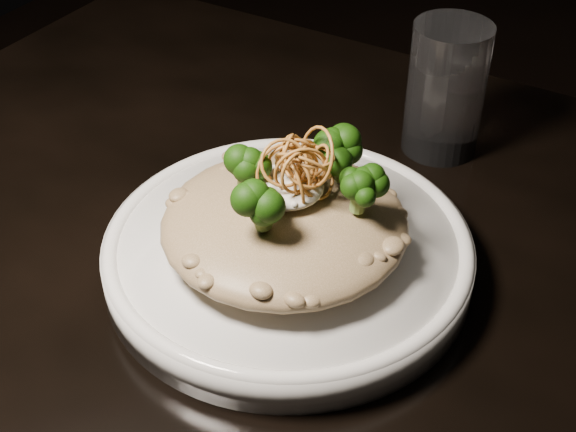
% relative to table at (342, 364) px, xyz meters
% --- Properties ---
extents(table, '(1.10, 0.80, 0.75)m').
position_rel_table_xyz_m(table, '(0.00, 0.00, 0.00)').
color(table, black).
rests_on(table, ground).
extents(plate, '(0.30, 0.30, 0.03)m').
position_rel_table_xyz_m(plate, '(-0.06, 0.00, 0.10)').
color(plate, white).
rests_on(plate, table).
extents(risotto, '(0.19, 0.19, 0.04)m').
position_rel_table_xyz_m(risotto, '(-0.06, -0.00, 0.13)').
color(risotto, brown).
rests_on(risotto, plate).
extents(broccoli, '(0.14, 0.14, 0.05)m').
position_rel_table_xyz_m(broccoli, '(-0.05, -0.00, 0.18)').
color(broccoli, black).
rests_on(broccoli, risotto).
extents(cheese, '(0.06, 0.06, 0.02)m').
position_rel_table_xyz_m(cheese, '(-0.06, 0.00, 0.16)').
color(cheese, silver).
rests_on(cheese, risotto).
extents(shallots, '(0.06, 0.06, 0.04)m').
position_rel_table_xyz_m(shallots, '(-0.05, 0.01, 0.19)').
color(shallots, brown).
rests_on(shallots, cheese).
extents(drinking_glass, '(0.10, 0.10, 0.13)m').
position_rel_table_xyz_m(drinking_glass, '(-0.02, 0.23, 0.15)').
color(drinking_glass, silver).
rests_on(drinking_glass, table).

